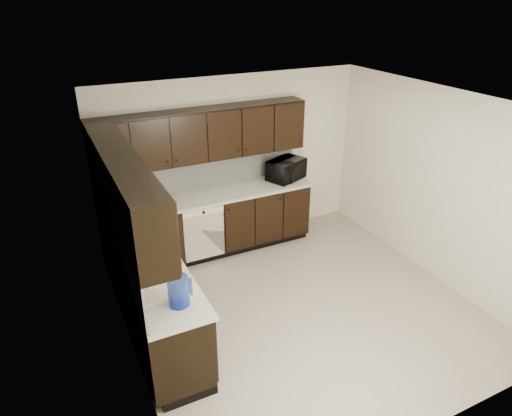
{
  "coord_description": "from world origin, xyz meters",
  "views": [
    {
      "loc": [
        -2.48,
        -3.84,
        3.56
      ],
      "look_at": [
        -0.3,
        0.6,
        1.16
      ],
      "focal_mm": 32.0,
      "sensor_mm": 36.0,
      "label": 1
    }
  ],
  "objects_px": {
    "storage_bin": "(145,243)",
    "blue_pitcher": "(178,291)",
    "toaster_oven": "(117,204)",
    "sink": "(160,283)",
    "microwave": "(286,170)"
  },
  "relations": [
    {
      "from": "storage_bin",
      "to": "blue_pitcher",
      "type": "height_order",
      "value": "blue_pitcher"
    },
    {
      "from": "blue_pitcher",
      "to": "toaster_oven",
      "type": "bearing_deg",
      "value": 105.8
    },
    {
      "from": "sink",
      "to": "microwave",
      "type": "xyz_separation_m",
      "value": [
        2.43,
        1.73,
        0.21
      ]
    },
    {
      "from": "microwave",
      "to": "blue_pitcher",
      "type": "distance_m",
      "value": 3.25
    },
    {
      "from": "toaster_oven",
      "to": "blue_pitcher",
      "type": "relative_size",
      "value": 1.05
    },
    {
      "from": "sink",
      "to": "storage_bin",
      "type": "bearing_deg",
      "value": 88.14
    },
    {
      "from": "sink",
      "to": "storage_bin",
      "type": "relative_size",
      "value": 1.95
    },
    {
      "from": "microwave",
      "to": "blue_pitcher",
      "type": "height_order",
      "value": "microwave"
    },
    {
      "from": "sink",
      "to": "microwave",
      "type": "bearing_deg",
      "value": 35.41
    },
    {
      "from": "microwave",
      "to": "storage_bin",
      "type": "distance_m",
      "value": 2.65
    },
    {
      "from": "sink",
      "to": "blue_pitcher",
      "type": "xyz_separation_m",
      "value": [
        0.06,
        -0.49,
        0.21
      ]
    },
    {
      "from": "sink",
      "to": "storage_bin",
      "type": "distance_m",
      "value": 0.64
    },
    {
      "from": "microwave",
      "to": "sink",
      "type": "bearing_deg",
      "value": -168.21
    },
    {
      "from": "sink",
      "to": "toaster_oven",
      "type": "distance_m",
      "value": 1.76
    },
    {
      "from": "sink",
      "to": "microwave",
      "type": "height_order",
      "value": "microwave"
    }
  ]
}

